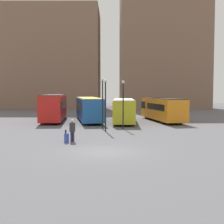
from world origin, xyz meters
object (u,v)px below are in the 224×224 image
bus_2 (124,110)px  lamp_post_1 (106,100)px  traveler (72,128)px  bus_3 (162,109)px  suitcase (67,138)px  lamp_post_2 (103,99)px  lamp_post_0 (123,100)px  bus_0 (54,107)px  bus_1 (89,108)px

bus_2 → lamp_post_1: lamp_post_1 is taller
bus_2 → traveler: bus_2 is taller
bus_2 → bus_3: size_ratio=0.88×
suitcase → lamp_post_1: lamp_post_1 is taller
suitcase → lamp_post_2: 8.80m
lamp_post_1 → bus_3: bearing=55.8°
lamp_post_0 → traveler: bearing=-117.4°
traveler → lamp_post_0: bearing=-8.4°
lamp_post_0 → lamp_post_1: lamp_post_1 is taller
traveler → lamp_post_1: size_ratio=0.34×
bus_3 → lamp_post_2: lamp_post_2 is taller
lamp_post_0 → lamp_post_2: (-2.02, -0.07, 0.13)m
bus_2 → suitcase: bearing=163.3°
bus_0 → lamp_post_2: lamp_post_2 is taller
traveler → bus_2: bearing=1.9°
traveler → lamp_post_2: lamp_post_2 is taller
lamp_post_1 → lamp_post_2: (-0.33, 1.92, 0.10)m
bus_0 → lamp_post_0: 11.85m
lamp_post_0 → bus_1: bearing=116.0°
bus_1 → bus_0: bearing=78.7°
bus_3 → lamp_post_2: 10.95m
bus_3 → lamp_post_0: 9.66m
bus_3 → suitcase: 18.85m
bus_2 → bus_0: bearing=77.6°
suitcase → lamp_post_0: lamp_post_0 is taller
suitcase → bus_2: bearing=0.9°
traveler → bus_0: bearing=34.1°
lamp_post_2 → lamp_post_0: bearing=2.1°
suitcase → lamp_post_1: bearing=-4.9°
bus_0 → lamp_post_0: size_ratio=2.30×
traveler → suitcase: bearing=151.1°
bus_0 → suitcase: size_ratio=11.58×
lamp_post_0 → suitcase: bearing=-118.5°
lamp_post_2 → lamp_post_1: bearing=-80.3°
bus_2 → lamp_post_2: size_ratio=1.89×
bus_0 → bus_3: bus_0 is taller
bus_2 → lamp_post_1: size_ratio=1.96×
bus_3 → suitcase: bus_3 is taller
bus_2 → traveler: 14.64m
bus_3 → traveler: 18.32m
suitcase → lamp_post_0: size_ratio=0.20×
bus_0 → bus_1: size_ratio=0.92×
bus_3 → suitcase: size_ratio=11.38×
bus_1 → bus_3: (9.16, -0.15, -0.03)m
bus_2 → bus_1: bearing=66.3°
suitcase → bus_0: bearing=32.5°
bus_1 → bus_3: bearing=-100.8°
bus_1 → lamp_post_2: lamp_post_2 is taller
bus_1 → lamp_post_2: (1.99, -8.29, 1.39)m
bus_3 → lamp_post_1: (-6.85, -10.06, 1.32)m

